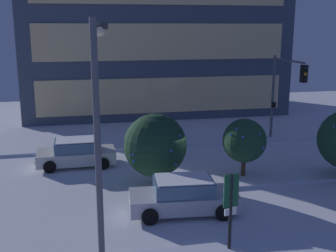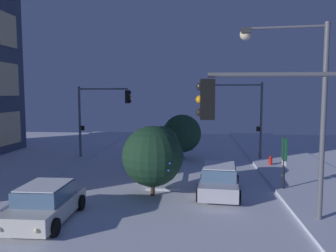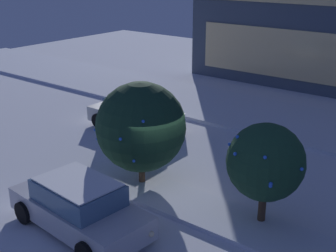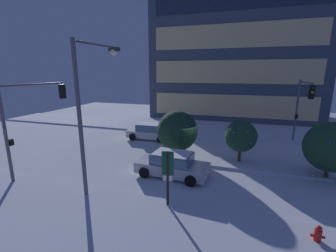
% 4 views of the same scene
% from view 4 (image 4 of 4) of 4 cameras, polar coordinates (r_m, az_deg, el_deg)
% --- Properties ---
extents(ground, '(52.00, 52.00, 0.00)m').
position_cam_4_polar(ground, '(17.51, 4.22, -7.76)').
color(ground, silver).
extents(curb_strip_near, '(52.00, 5.20, 0.14)m').
position_cam_4_polar(curb_strip_near, '(10.11, -8.54, -24.63)').
color(curb_strip_near, silver).
rests_on(curb_strip_near, ground).
extents(curb_strip_far, '(52.00, 5.20, 0.14)m').
position_cam_4_polar(curb_strip_far, '(25.78, 8.75, -0.84)').
color(curb_strip_far, silver).
rests_on(curb_strip_far, ground).
extents(median_strip, '(9.00, 1.80, 0.14)m').
position_cam_4_polar(median_strip, '(16.72, 19.93, -9.33)').
color(median_strip, silver).
rests_on(median_strip, ground).
extents(office_tower_main, '(22.08, 11.13, 29.47)m').
position_cam_4_polar(office_tower_main, '(36.55, 16.96, 26.09)').
color(office_tower_main, '#424C5B').
rests_on(office_tower_main, ground).
extents(car_near, '(4.62, 2.33, 1.49)m').
position_cam_4_polar(car_near, '(14.29, 1.05, -9.62)').
color(car_near, '#B7B7C1').
rests_on(car_near, ground).
extents(car_far, '(4.32, 2.16, 1.49)m').
position_cam_4_polar(car_far, '(22.04, -4.52, -1.41)').
color(car_far, silver).
rests_on(car_far, ground).
extents(traffic_light_corner_far_right, '(0.32, 4.22, 5.65)m').
position_cam_4_polar(traffic_light_corner_far_right, '(22.01, 30.47, 5.23)').
color(traffic_light_corner_far_right, '#565960').
rests_on(traffic_light_corner_far_right, ground).
extents(traffic_light_corner_near_left, '(0.32, 4.96, 5.72)m').
position_cam_4_polar(traffic_light_corner_near_left, '(16.49, -30.57, 3.44)').
color(traffic_light_corner_near_left, '#565960').
rests_on(traffic_light_corner_near_left, ground).
extents(street_lamp_arched, '(0.70, 3.30, 7.76)m').
position_cam_4_polar(street_lamp_arched, '(12.19, -18.55, 6.98)').
color(street_lamp_arched, '#565960').
rests_on(street_lamp_arched, ground).
extents(fire_hydrant, '(0.48, 0.26, 0.77)m').
position_cam_4_polar(fire_hydrant, '(10.92, 33.22, -21.79)').
color(fire_hydrant, red).
rests_on(fire_hydrant, ground).
extents(parking_info_sign, '(0.55, 0.16, 2.80)m').
position_cam_4_polar(parking_info_sign, '(10.69, -0.08, -11.52)').
color(parking_info_sign, black).
rests_on(parking_info_sign, ground).
extents(decorated_tree_median, '(3.02, 3.02, 3.51)m').
position_cam_4_polar(decorated_tree_median, '(17.06, 2.34, -1.25)').
color(decorated_tree_median, '#473323').
rests_on(decorated_tree_median, ground).
extents(decorated_tree_left_of_median, '(2.23, 2.19, 3.06)m').
position_cam_4_polar(decorated_tree_left_of_median, '(16.58, 17.64, -2.44)').
color(decorated_tree_left_of_median, '#473323').
rests_on(decorated_tree_left_of_median, ground).
extents(decorated_tree_right_of_median, '(2.94, 2.94, 3.49)m').
position_cam_4_polar(decorated_tree_right_of_median, '(16.39, 35.44, -4.28)').
color(decorated_tree_right_of_median, '#473323').
rests_on(decorated_tree_right_of_median, ground).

